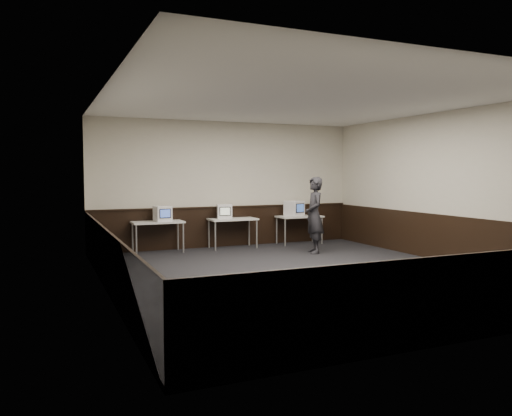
{
  "coord_description": "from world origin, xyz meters",
  "views": [
    {
      "loc": [
        -4.42,
        -8.1,
        1.9
      ],
      "look_at": [
        -0.23,
        1.6,
        1.15
      ],
      "focal_mm": 35.0,
      "sensor_mm": 36.0,
      "label": 1
    }
  ],
  "objects_px": {
    "desk_center": "(233,221)",
    "emac_center": "(224,211)",
    "emac_left": "(163,214)",
    "desk_left": "(158,224)",
    "desk_right": "(299,218)",
    "person": "(314,215)",
    "emac_right": "(294,208)"
  },
  "relations": [
    {
      "from": "emac_left",
      "to": "emac_center",
      "type": "height_order",
      "value": "emac_left"
    },
    {
      "from": "desk_center",
      "to": "emac_center",
      "type": "distance_m",
      "value": 0.33
    },
    {
      "from": "desk_right",
      "to": "emac_left",
      "type": "xyz_separation_m",
      "value": [
        -3.69,
        -0.05,
        0.25
      ]
    },
    {
      "from": "desk_right",
      "to": "person",
      "type": "height_order",
      "value": "person"
    },
    {
      "from": "desk_right",
      "to": "person",
      "type": "distance_m",
      "value": 1.57
    },
    {
      "from": "desk_center",
      "to": "person",
      "type": "relative_size",
      "value": 0.67
    },
    {
      "from": "desk_center",
      "to": "emac_center",
      "type": "bearing_deg",
      "value": 176.48
    },
    {
      "from": "desk_left",
      "to": "emac_center",
      "type": "height_order",
      "value": "emac_center"
    },
    {
      "from": "desk_right",
      "to": "emac_right",
      "type": "bearing_deg",
      "value": 170.28
    },
    {
      "from": "desk_center",
      "to": "emac_left",
      "type": "xyz_separation_m",
      "value": [
        -1.79,
        -0.05,
        0.25
      ]
    },
    {
      "from": "emac_center",
      "to": "desk_center",
      "type": "bearing_deg",
      "value": 11.32
    },
    {
      "from": "desk_center",
      "to": "person",
      "type": "height_order",
      "value": "person"
    },
    {
      "from": "desk_left",
      "to": "emac_center",
      "type": "bearing_deg",
      "value": 0.46
    },
    {
      "from": "desk_left",
      "to": "emac_right",
      "type": "xyz_separation_m",
      "value": [
        3.66,
        0.02,
        0.27
      ]
    },
    {
      "from": "desk_center",
      "to": "emac_right",
      "type": "height_order",
      "value": "emac_right"
    },
    {
      "from": "desk_right",
      "to": "emac_left",
      "type": "bearing_deg",
      "value": -179.3
    },
    {
      "from": "emac_left",
      "to": "person",
      "type": "relative_size",
      "value": 0.24
    },
    {
      "from": "emac_left",
      "to": "emac_right",
      "type": "relative_size",
      "value": 0.8
    },
    {
      "from": "emac_center",
      "to": "desk_left",
      "type": "bearing_deg",
      "value": -164.7
    },
    {
      "from": "emac_right",
      "to": "person",
      "type": "xyz_separation_m",
      "value": [
        -0.27,
        -1.52,
        -0.05
      ]
    },
    {
      "from": "emac_left",
      "to": "desk_left",
      "type": "bearing_deg",
      "value": 151.85
    },
    {
      "from": "desk_left",
      "to": "desk_right",
      "type": "distance_m",
      "value": 3.8
    },
    {
      "from": "emac_right",
      "to": "person",
      "type": "bearing_deg",
      "value": -118.77
    },
    {
      "from": "desk_right",
      "to": "emac_right",
      "type": "relative_size",
      "value": 2.26
    },
    {
      "from": "emac_center",
      "to": "person",
      "type": "relative_size",
      "value": 0.26
    },
    {
      "from": "desk_right",
      "to": "person",
      "type": "bearing_deg",
      "value": -105.35
    },
    {
      "from": "desk_right",
      "to": "emac_left",
      "type": "height_order",
      "value": "emac_left"
    },
    {
      "from": "desk_left",
      "to": "emac_right",
      "type": "relative_size",
      "value": 2.26
    },
    {
      "from": "desk_center",
      "to": "emac_left",
      "type": "height_order",
      "value": "emac_left"
    },
    {
      "from": "desk_left",
      "to": "desk_right",
      "type": "height_order",
      "value": "same"
    },
    {
      "from": "desk_left",
      "to": "desk_center",
      "type": "distance_m",
      "value": 1.9
    },
    {
      "from": "desk_left",
      "to": "emac_right",
      "type": "distance_m",
      "value": 3.67
    }
  ]
}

